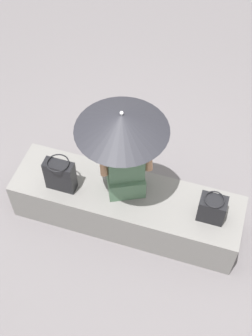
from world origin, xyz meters
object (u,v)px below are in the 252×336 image
handbag_black (212,208)px  tote_bag_canvas (60,175)px  person_seated (126,163)px  parasol (122,122)px

handbag_black → tote_bag_canvas: (-1.42, -0.09, 0.04)m
handbag_black → person_seated: bearing=175.0°
parasol → tote_bag_canvas: parasol is taller
parasol → tote_bag_canvas: bearing=-171.0°
handbag_black → tote_bag_canvas: tote_bag_canvas is taller
handbag_black → tote_bag_canvas: 1.43m
parasol → handbag_black: bearing=0.1°
parasol → handbag_black: size_ratio=3.82×
parasol → tote_bag_canvas: (-0.58, -0.09, -0.80)m
tote_bag_canvas → handbag_black: bearing=3.7°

